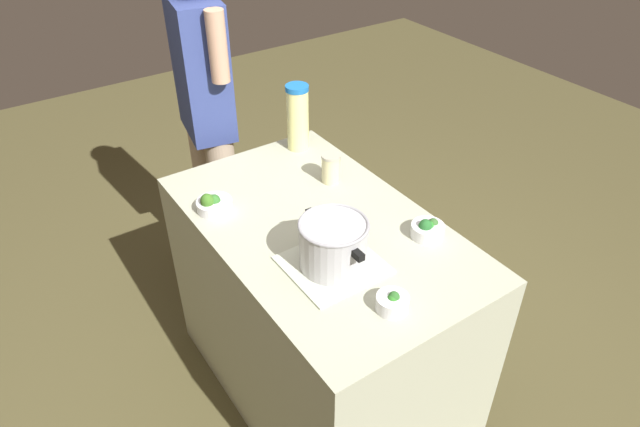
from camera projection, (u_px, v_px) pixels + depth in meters
The scene contains 10 objects.
ground_plane at pixel (320, 384), 2.65m from camera, with size 8.00×8.00×0.00m, color brown.
counter_slab at pixel (320, 313), 2.38m from camera, with size 1.28×0.77×0.94m, color #ADB096.
dish_cloth at pixel (333, 265), 1.91m from camera, with size 0.30×0.31×0.01m, color beige.
cooking_pot at pixel (333, 243), 1.86m from camera, with size 0.30×0.23×0.17m.
lemonade_pitcher at pixel (298, 117), 2.48m from camera, with size 0.10×0.10×0.30m.
mason_jar at pixel (331, 168), 2.31m from camera, with size 0.08×0.08×0.12m.
broccoli_bowl_front at pixel (393, 302), 1.73m from camera, with size 0.10×0.10×0.07m.
broccoli_bowl_center at pixel (428, 229), 2.03m from camera, with size 0.12×0.12×0.08m.
broccoli_bowl_back at pixel (213, 204), 2.16m from camera, with size 0.14×0.14×0.08m.
person_cook at pixel (208, 121), 2.72m from camera, with size 0.50×0.26×1.74m.
Camera 1 is at (-1.39, 0.94, 2.20)m, focal length 31.83 mm.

